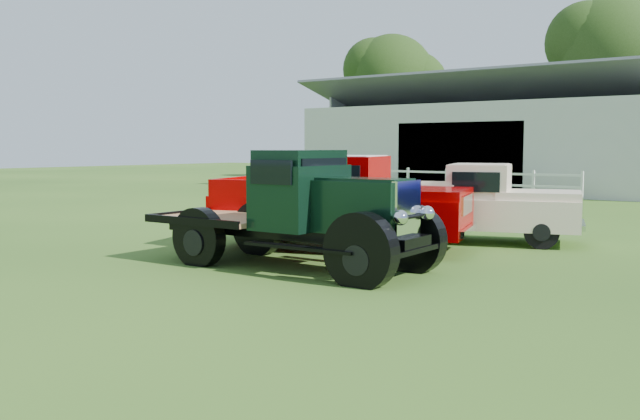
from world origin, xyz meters
The scene contains 8 objects.
ground centered at (0.00, 0.00, 0.00)m, with size 120.00×120.00×0.00m, color #2E5119.
shed_left centered at (-7.00, 26.00, 2.80)m, with size 18.80×10.20×5.60m, color #9C9C9C, non-canonical shape.
fence_rail centered at (-8.00, 20.00, 0.60)m, with size 14.20×0.16×1.20m, color white, non-canonical shape.
tree_a centered at (-18.00, 33.00, 5.25)m, with size 6.30×6.30×10.50m, color #1C350D, non-canonical shape.
tree_b centered at (-4.00, 34.00, 5.75)m, with size 6.90×6.90×11.50m, color #1C350D, non-canonical shape.
vintage_flatbed centered at (-0.17, 0.97, 1.06)m, with size 5.36×2.13×2.13m, color black, non-canonical shape.
red_pickup centered at (-0.88, 3.33, 1.01)m, with size 5.54×2.13×2.02m, color #A80000, non-canonical shape.
white_pickup centered at (0.87, 6.20, 0.88)m, with size 4.78×1.85×1.75m, color beige, non-canonical shape.
Camera 1 is at (7.94, -8.92, 2.19)m, focal length 40.00 mm.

